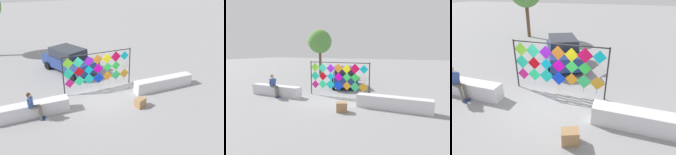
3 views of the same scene
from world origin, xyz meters
TOP-DOWN VIEW (x-y plane):
  - ground at (0.00, 0.00)m, footprint 120.00×120.00m
  - plaza_ledge_left at (-4.11, -0.51)m, footprint 4.02×0.64m
  - plaza_ledge_right at (4.11, -0.51)m, footprint 4.02×0.64m
  - kite_display_rack at (0.18, 1.00)m, footprint 4.48×0.17m
  - seated_vendor at (-3.88, -0.97)m, footprint 0.74×0.55m
  - parked_car at (-0.83, 4.73)m, footprint 3.72×4.96m
  - cardboard_box_large at (1.61, -1.91)m, footprint 0.68×0.58m
  - tree_far_right at (-6.77, 10.94)m, footprint 3.47×3.15m

SIDE VIEW (x-z plane):
  - ground at x=0.00m, z-range 0.00..0.00m
  - cardboard_box_large at x=1.61m, z-range 0.00..0.51m
  - plaza_ledge_left at x=-4.11m, z-range 0.00..0.74m
  - plaza_ledge_right at x=4.11m, z-range 0.00..0.74m
  - parked_car at x=-0.83m, z-range 0.01..1.78m
  - seated_vendor at x=-3.88m, z-range 0.15..1.74m
  - kite_display_rack at x=0.18m, z-range 0.27..2.75m
  - tree_far_right at x=-6.77m, z-range 1.51..7.57m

